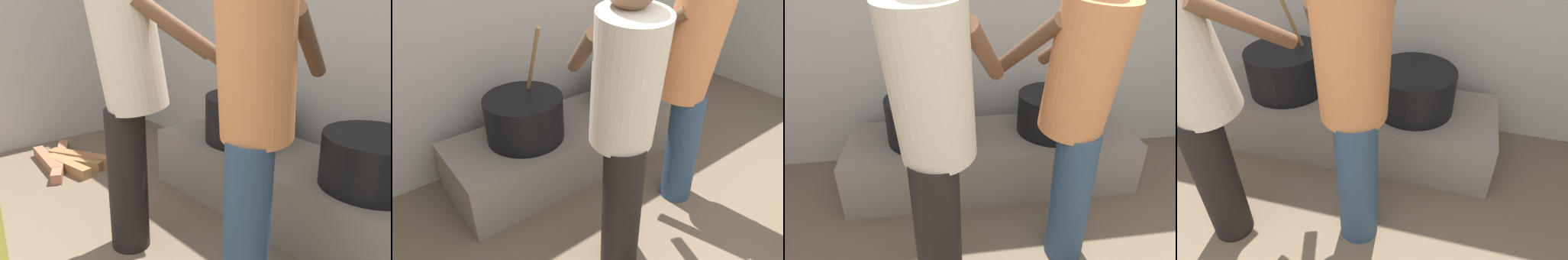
% 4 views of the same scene
% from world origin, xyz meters
% --- Properties ---
extents(block_enclosure_rear, '(4.86, 0.20, 2.20)m').
position_xyz_m(block_enclosure_rear, '(0.00, 2.60, 1.10)').
color(block_enclosure_rear, '#ADA8A0').
rests_on(block_enclosure_rear, ground_plane).
extents(hearth_ledge, '(1.91, 0.60, 0.37)m').
position_xyz_m(hearth_ledge, '(-0.02, 2.08, 0.19)').
color(hearth_ledge, slate).
rests_on(hearth_ledge, ground_plane).
extents(cooking_pot_main, '(0.50, 0.50, 0.74)m').
position_xyz_m(cooking_pot_main, '(-0.45, 2.08, 0.52)').
color(cooking_pot_main, black).
rests_on(cooking_pot_main, hearth_ledge).
extents(cooking_pot_secondary, '(0.50, 0.50, 0.26)m').
position_xyz_m(cooking_pot_secondary, '(0.41, 2.08, 0.51)').
color(cooking_pot_secondary, black).
rests_on(cooking_pot_secondary, hearth_ledge).
extents(cook_in_orange_shirt, '(0.53, 0.71, 1.52)m').
position_xyz_m(cook_in_orange_shirt, '(0.25, 1.40, 0.86)').
color(cook_in_orange_shirt, navy).
rests_on(cook_in_orange_shirt, ground_plane).
extents(cook_in_cream_shirt, '(0.55, 0.72, 1.55)m').
position_xyz_m(cook_in_cream_shirt, '(-0.39, 1.23, 0.89)').
color(cook_in_cream_shirt, black).
rests_on(cook_in_cream_shirt, ground_plane).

